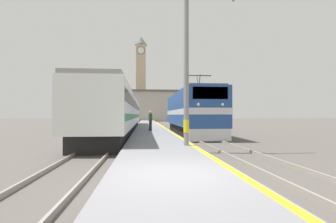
{
  "coord_description": "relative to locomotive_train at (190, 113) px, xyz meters",
  "views": [
    {
      "loc": [
        -0.74,
        -6.4,
        1.8
      ],
      "look_at": [
        1.94,
        23.05,
        2.19
      ],
      "focal_mm": 28.0,
      "sensor_mm": 36.0,
      "label": 1
    }
  ],
  "objects": [
    {
      "name": "catenary_mast",
      "position": [
        -2.19,
        -11.72,
        2.42
      ],
      "size": [
        2.59,
        0.26,
        8.1
      ],
      "color": "gray",
      "rests_on": "platform"
    },
    {
      "name": "rail_track_far",
      "position": [
        -6.54,
        7.57,
        -1.98
      ],
      "size": [
        2.83,
        140.0,
        0.16
      ],
      "color": "#514C47",
      "rests_on": "ground"
    },
    {
      "name": "platform",
      "position": [
        -3.51,
        7.57,
        -1.82
      ],
      "size": [
        3.34,
        140.0,
        0.38
      ],
      "color": "slate",
      "rests_on": "ground"
    },
    {
      "name": "ground_plane",
      "position": [
        -3.51,
        12.57,
        -2.01
      ],
      "size": [
        200.0,
        200.0,
        0.0
      ],
      "primitive_type": "plane",
      "color": "#514C47"
    },
    {
      "name": "clock_tower",
      "position": [
        -5.34,
        61.31,
        12.36
      ],
      "size": [
        3.88,
        3.88,
        27.36
      ],
      "color": "tan",
      "rests_on": "ground"
    },
    {
      "name": "passenger_train",
      "position": [
        -6.54,
        4.37,
        -0.0
      ],
      "size": [
        2.92,
        34.31,
        3.72
      ],
      "color": "black",
      "rests_on": "ground"
    },
    {
      "name": "person_on_platform",
      "position": [
        -3.69,
        -0.46,
        -0.7
      ],
      "size": [
        0.34,
        0.34,
        1.77
      ],
      "color": "#23232D",
      "rests_on": "platform"
    },
    {
      "name": "locomotive_train",
      "position": [
        0.0,
        0.0,
        0.0
      ],
      "size": [
        2.92,
        14.82,
        4.92
      ],
      "color": "black",
      "rests_on": "ground"
    },
    {
      "name": "station_building",
      "position": [
        -1.55,
        50.85,
        2.33
      ],
      "size": [
        21.31,
        9.34,
        8.63
      ],
      "color": "#A8A399",
      "rests_on": "ground"
    },
    {
      "name": "rail_track_near",
      "position": [
        0.0,
        7.57,
        -1.98
      ],
      "size": [
        2.84,
        140.0,
        0.16
      ],
      "color": "#514C47",
      "rests_on": "ground"
    }
  ]
}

